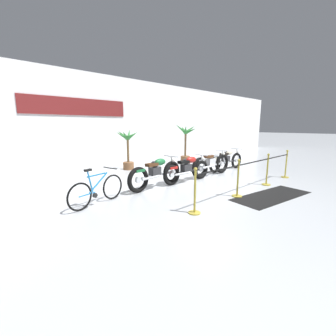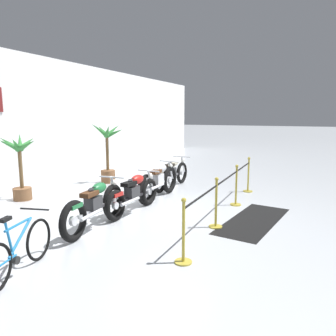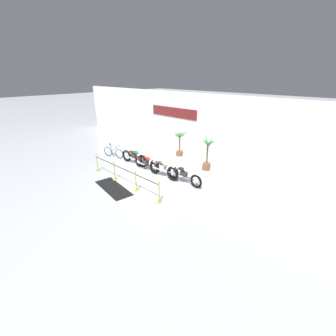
{
  "view_description": "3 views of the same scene",
  "coord_description": "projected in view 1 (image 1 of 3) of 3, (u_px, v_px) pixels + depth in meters",
  "views": [
    {
      "loc": [
        -6.36,
        -4.71,
        1.94
      ],
      "look_at": [
        -1.19,
        0.9,
        0.5
      ],
      "focal_mm": 24.0,
      "sensor_mm": 36.0,
      "label": 1
    },
    {
      "loc": [
        -7.19,
        -3.38,
        2.32
      ],
      "look_at": [
        1.44,
        0.53,
        0.75
      ],
      "focal_mm": 35.0,
      "sensor_mm": 36.0,
      "label": 2
    },
    {
      "loc": [
        8.88,
        -7.68,
        5.36
      ],
      "look_at": [
        1.43,
        0.17,
        0.82
      ],
      "focal_mm": 24.0,
      "sensor_mm": 36.0,
      "label": 3
    }
  ],
  "objects": [
    {
      "name": "stanchion_mid_right",
      "position": [
        267.0,
        174.0,
        7.41
      ],
      "size": [
        0.28,
        0.28,
        1.05
      ],
      "color": "gold",
      "rests_on": "ground"
    },
    {
      "name": "potted_palm_left_of_row",
      "position": [
        128.0,
        149.0,
        9.99
      ],
      "size": [
        1.06,
        1.08,
        1.85
      ],
      "color": "brown",
      "rests_on": "ground"
    },
    {
      "name": "motorcycle_green_0",
      "position": [
        156.0,
        173.0,
        7.06
      ],
      "size": [
        2.25,
        0.62,
        0.96
      ],
      "color": "black",
      "rests_on": "ground"
    },
    {
      "name": "motorcycle_cream_3",
      "position": [
        226.0,
        160.0,
        9.84
      ],
      "size": [
        2.29,
        0.62,
        0.94
      ],
      "color": "black",
      "rests_on": "ground"
    },
    {
      "name": "bicycle",
      "position": [
        97.0,
        190.0,
        5.56
      ],
      "size": [
        1.64,
        0.59,
        0.94
      ],
      "color": "black",
      "rests_on": "ground"
    },
    {
      "name": "motorcycle_silver_2",
      "position": [
        211.0,
        164.0,
        8.78
      ],
      "size": [
        2.21,
        0.62,
        0.98
      ],
      "color": "black",
      "rests_on": "ground"
    },
    {
      "name": "stanchion_far_right",
      "position": [
        286.0,
        168.0,
        8.49
      ],
      "size": [
        0.28,
        0.28,
        1.05
      ],
      "color": "gold",
      "rests_on": "ground"
    },
    {
      "name": "back_wall",
      "position": [
        129.0,
        122.0,
        11.3
      ],
      "size": [
        28.0,
        0.29,
        4.2
      ],
      "color": "white",
      "rests_on": "ground"
    },
    {
      "name": "motorcycle_red_1",
      "position": [
        187.0,
        169.0,
        7.82
      ],
      "size": [
        2.14,
        0.62,
        0.92
      ],
      "color": "black",
      "rests_on": "ground"
    },
    {
      "name": "ground_plane",
      "position": [
        210.0,
        181.0,
        8.0
      ],
      "size": [
        120.0,
        120.0,
        0.0
      ],
      "primitive_type": "plane",
      "color": "#B2B7BC"
    },
    {
      "name": "potted_palm_right_of_row",
      "position": [
        186.0,
        147.0,
        11.3
      ],
      "size": [
        1.11,
        0.98,
        2.08
      ],
      "color": "brown",
      "rests_on": "ground"
    },
    {
      "name": "stanchion_mid_left",
      "position": [
        238.0,
        184.0,
        6.19
      ],
      "size": [
        0.28,
        0.28,
        1.05
      ],
      "color": "gold",
      "rests_on": "ground"
    },
    {
      "name": "floor_banner",
      "position": [
        272.0,
        196.0,
        6.29
      ],
      "size": [
        2.7,
        1.31,
        0.01
      ],
      "primitive_type": "cube",
      "rotation": [
        0.0,
        0.0,
        -0.14
      ],
      "color": "black",
      "rests_on": "ground"
    },
    {
      "name": "stanchion_far_left",
      "position": [
        232.0,
        175.0,
        5.94
      ],
      "size": [
        5.36,
        0.28,
        1.05
      ],
      "color": "gold",
      "rests_on": "ground"
    }
  ]
}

